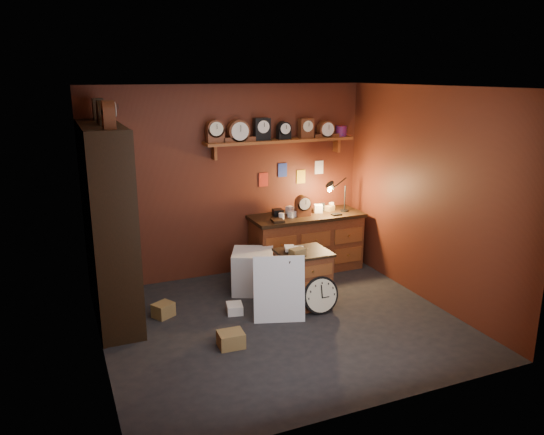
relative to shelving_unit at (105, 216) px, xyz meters
The scene contains 11 objects.
floor 2.40m from the shelving_unit, 28.68° to the right, with size 4.00×4.00×0.00m, color black.
room_shell 2.09m from the shelving_unit, 25.39° to the right, with size 4.02×3.62×2.71m.
shelving_unit is the anchor object (origin of this frame).
workbench 2.99m from the shelving_unit, ahead, with size 1.67×0.66×1.36m.
low_cabinet 2.48m from the shelving_unit, 15.67° to the right, with size 0.63×0.53×0.81m.
big_round_clock 2.71m from the shelving_unit, 21.09° to the right, with size 0.47×0.16×0.47m.
white_panel 2.37m from the shelving_unit, 26.29° to the right, with size 0.60×0.03×0.81m, color silver.
mini_fridge 2.08m from the shelving_unit, ahead, with size 0.70×0.73×0.56m.
floor_box_a 2.03m from the shelving_unit, 50.00° to the right, with size 0.27×0.23×0.17m, color olive.
floor_box_b 1.89m from the shelving_unit, 20.15° to the right, with size 0.19×0.23×0.11m, color white.
floor_box_c 1.32m from the shelving_unit, 26.34° to the right, with size 0.23×0.19×0.17m, color olive.
Camera 1 is at (-2.30, -5.19, 2.84)m, focal length 35.00 mm.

